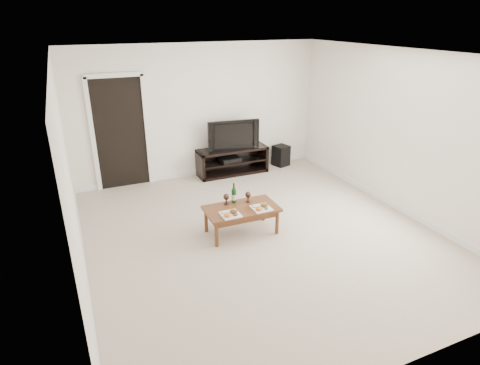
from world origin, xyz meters
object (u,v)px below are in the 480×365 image
object	(u,v)px
television	(232,134)
subwoofer	(281,155)
media_console	(232,161)
coffee_table	(241,220)

from	to	relation	value
television	subwoofer	xyz separation A→B (m)	(1.17, 0.04, -0.63)
media_console	subwoofer	distance (m)	1.17
television	coffee_table	world-z (taller)	television
television	coffee_table	bearing A→B (deg)	-102.84
media_console	coffee_table	bearing A→B (deg)	-109.60
subwoofer	coffee_table	size ratio (longest dim) A/B	0.41
television	subwoofer	distance (m)	1.33
subwoofer	coffee_table	bearing A→B (deg)	-145.28
media_console	subwoofer	size ratio (longest dim) A/B	3.28
subwoofer	coffee_table	xyz separation A→B (m)	(-2.00, -2.38, -0.01)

